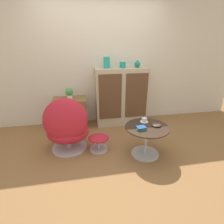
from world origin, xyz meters
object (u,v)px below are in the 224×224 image
(book_stack, at_px, (141,128))
(bowl, at_px, (156,125))
(coffee_table, at_px, (146,136))
(tv_console, at_px, (70,113))
(teacup, at_px, (144,120))
(vase_leftmost, at_px, (107,63))
(egg_chair, at_px, (67,127))
(ottoman, at_px, (99,140))
(vase_inner_right, at_px, (137,64))
(sideboard, at_px, (121,97))
(vase_inner_left, at_px, (123,65))
(potted_plant, at_px, (69,93))

(book_stack, xyz_separation_m, bowl, (0.27, 0.07, -0.00))
(book_stack, bearing_deg, coffee_table, 26.27)
(tv_console, height_order, teacup, tv_console)
(coffee_table, xyz_separation_m, vase_leftmost, (-0.42, 1.26, 1.00))
(egg_chair, height_order, ottoman, egg_chair)
(vase_inner_right, bearing_deg, book_stack, -104.15)
(sideboard, distance_m, ottoman, 1.24)
(vase_leftmost, distance_m, vase_inner_left, 0.33)
(vase_leftmost, height_order, vase_inner_right, vase_leftmost)
(vase_leftmost, distance_m, bowl, 1.60)
(tv_console, height_order, egg_chair, egg_chair)
(sideboard, bearing_deg, tv_console, -179.04)
(sideboard, height_order, vase_leftmost, vase_leftmost)
(coffee_table, relative_size, vase_leftmost, 3.10)
(ottoman, distance_m, vase_inner_left, 1.61)
(vase_leftmost, bearing_deg, egg_chair, -131.41)
(sideboard, distance_m, bowl, 1.28)
(coffee_table, relative_size, bowl, 4.58)
(teacup, distance_m, bowl, 0.22)
(vase_leftmost, bearing_deg, bowl, -65.49)
(sideboard, relative_size, vase_inner_left, 9.98)
(potted_plant, bearing_deg, vase_inner_right, 0.88)
(coffee_table, height_order, teacup, teacup)
(egg_chair, distance_m, vase_inner_left, 1.68)
(vase_inner_right, relative_size, teacup, 1.04)
(teacup, bearing_deg, vase_inner_left, 96.12)
(sideboard, distance_m, egg_chair, 1.44)
(vase_inner_left, xyz_separation_m, teacup, (0.12, -1.08, -0.75))
(tv_console, height_order, vase_inner_right, vase_inner_right)
(egg_chair, bearing_deg, vase_inner_left, 38.89)
(ottoman, xyz_separation_m, potted_plant, (-0.47, 0.97, 0.57))
(egg_chair, distance_m, vase_leftmost, 1.51)
(vase_inner_left, distance_m, vase_inner_right, 0.31)
(ottoman, relative_size, vase_inner_right, 2.53)
(ottoman, height_order, coffee_table, coffee_table)
(tv_console, relative_size, book_stack, 4.36)
(vase_inner_right, height_order, potted_plant, vase_inner_right)
(teacup, xyz_separation_m, bowl, (0.13, -0.18, -0.01))
(egg_chair, xyz_separation_m, ottoman, (0.50, -0.09, -0.25))
(sideboard, xyz_separation_m, egg_chair, (-1.11, -0.90, -0.18))
(sideboard, height_order, book_stack, sideboard)
(vase_inner_left, height_order, book_stack, vase_inner_left)
(ottoman, xyz_separation_m, book_stack, (0.60, -0.33, 0.33))
(sideboard, xyz_separation_m, vase_inner_right, (0.33, 0.00, 0.67))
(vase_leftmost, height_order, bowl, vase_leftmost)
(book_stack, bearing_deg, bowl, 13.75)
(vase_inner_left, bearing_deg, vase_leftmost, 180.00)
(vase_inner_right, distance_m, potted_plant, 1.50)
(ottoman, xyz_separation_m, coffee_table, (0.73, -0.27, 0.15))
(egg_chair, relative_size, vase_leftmost, 4.34)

